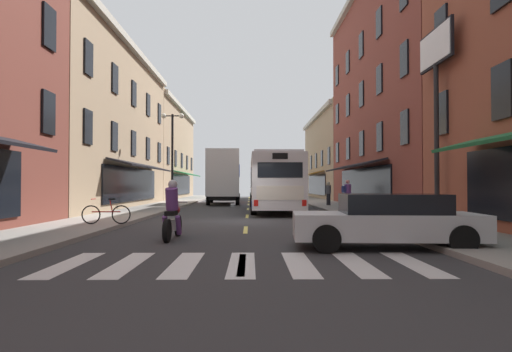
{
  "coord_description": "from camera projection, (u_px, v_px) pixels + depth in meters",
  "views": [
    {
      "loc": [
        0.17,
        -18.52,
        1.51
      ],
      "look_at": [
        0.46,
        5.82,
        2.01
      ],
      "focal_mm": 31.12,
      "sensor_mm": 36.0,
      "label": 1
    }
  ],
  "objects": [
    {
      "name": "sedan_near",
      "position": [
        230.0,
        193.0,
        45.34
      ],
      "size": [
        2.04,
        4.55,
        1.45
      ],
      "color": "silver",
      "rests_on": "ground"
    },
    {
      "name": "lane_centre_dashes",
      "position": [
        247.0,
        222.0,
        18.23
      ],
      "size": [
        0.14,
        73.9,
        0.01
      ],
      "color": "#DBCC4C",
      "rests_on": "ground"
    },
    {
      "name": "ground_plane",
      "position": [
        247.0,
        223.0,
        18.48
      ],
      "size": [
        34.8,
        80.0,
        0.1
      ],
      "primitive_type": "cube",
      "color": "#333335"
    },
    {
      "name": "billboard_sign",
      "position": [
        436.0,
        75.0,
        16.43
      ],
      "size": [
        0.4,
        2.78,
        7.2
      ],
      "color": "black",
      "rests_on": "sidewalk_right"
    },
    {
      "name": "sedan_mid",
      "position": [
        387.0,
        220.0,
        10.6
      ],
      "size": [
        4.48,
        2.16,
        1.3
      ],
      "color": "silver",
      "rests_on": "ground"
    },
    {
      "name": "box_truck",
      "position": [
        224.0,
        178.0,
        35.06
      ],
      "size": [
        2.69,
        7.98,
        4.13
      ],
      "color": "#B21E19",
      "rests_on": "ground"
    },
    {
      "name": "sidewalk_right",
      "position": [
        387.0,
        219.0,
        18.55
      ],
      "size": [
        3.0,
        80.0,
        0.14
      ],
      "primitive_type": "cube",
      "color": "gray",
      "rests_on": "ground"
    },
    {
      "name": "street_lamp_twin",
      "position": [
        172.0,
        155.0,
        27.41
      ],
      "size": [
        1.42,
        0.32,
        5.83
      ],
      "color": "black",
      "rests_on": "sidewalk_left"
    },
    {
      "name": "crosswalk_near",
      "position": [
        242.0,
        264.0,
        8.48
      ],
      "size": [
        7.1,
        2.8,
        0.01
      ],
      "color": "silver",
      "rests_on": "ground"
    },
    {
      "name": "pedestrian_near",
      "position": [
        347.0,
        194.0,
        24.38
      ],
      "size": [
        0.52,
        0.4,
        1.66
      ],
      "rotation": [
        0.0,
        0.0,
        5.01
      ],
      "color": "maroon",
      "rests_on": "sidewalk_right"
    },
    {
      "name": "sidewalk_left",
      "position": [
        105.0,
        220.0,
        18.41
      ],
      "size": [
        3.0,
        80.0,
        0.14
      ],
      "primitive_type": "cube",
      "color": "gray",
      "rests_on": "ground"
    },
    {
      "name": "bicycle_near",
      "position": [
        106.0,
        214.0,
        15.62
      ],
      "size": [
        1.71,
        0.48,
        0.91
      ],
      "color": "black",
      "rests_on": "sidewalk_left"
    },
    {
      "name": "motorcycle_rider",
      "position": [
        173.0,
        214.0,
        12.35
      ],
      "size": [
        0.62,
        2.07,
        1.66
      ],
      "color": "black",
      "rests_on": "ground"
    },
    {
      "name": "pedestrian_mid",
      "position": [
        328.0,
        193.0,
        30.45
      ],
      "size": [
        0.36,
        0.36,
        1.59
      ],
      "rotation": [
        0.0,
        0.0,
        5.22
      ],
      "color": "black",
      "rests_on": "sidewalk_right"
    },
    {
      "name": "transit_bus",
      "position": [
        273.0,
        182.0,
        26.31
      ],
      "size": [
        2.7,
        12.37,
        3.19
      ],
      "color": "silver",
      "rests_on": "ground"
    }
  ]
}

